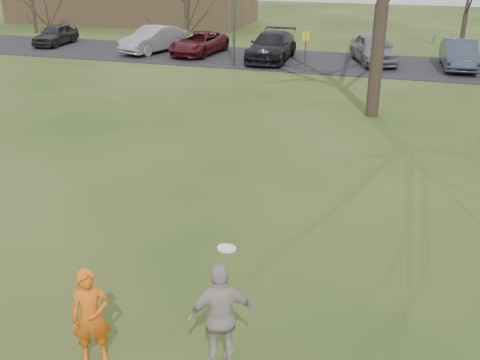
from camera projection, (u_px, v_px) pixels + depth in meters
name	position (u px, v px, depth m)	size (l,w,h in m)	color
ground	(168.00, 358.00, 8.98)	(120.00, 120.00, 0.00)	#1E380F
parking_strip	(350.00, 64.00, 30.98)	(62.00, 6.50, 0.04)	black
player_defender	(91.00, 316.00, 8.64)	(0.60, 0.39, 1.65)	orange
car_0	(55.00, 35.00, 36.40)	(1.56, 3.89, 1.32)	#262629
car_1	(154.00, 39.00, 33.90)	(1.64, 4.70, 1.55)	gray
car_2	(199.00, 43.00, 33.27)	(2.16, 4.68, 1.30)	#4B1118
car_3	(272.00, 46.00, 31.57)	(2.18, 5.36, 1.56)	black
car_4	(373.00, 48.00, 30.83)	(1.86, 4.62, 1.57)	gray
car_5	(459.00, 54.00, 29.42)	(1.60, 4.58, 1.51)	#333C4C
catching_play	(221.00, 317.00, 8.23)	(1.13, 0.88, 2.08)	#B4A4A1
sign_yellow	(306.00, 44.00, 28.31)	(0.35, 0.35, 2.08)	#47474C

